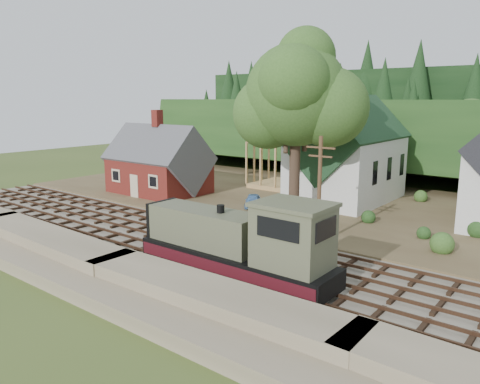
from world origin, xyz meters
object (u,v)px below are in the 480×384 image
Objects in this scene: locomotive at (241,244)px; patio_set at (122,174)px; car_green at (125,180)px; car_blue at (253,201)px.

locomotive is 29.20m from patio_set.
locomotive is 5.66× the size of patio_set.
car_green is 1.49× the size of patio_set.
car_blue is 1.57× the size of patio_set.
car_green is 4.02m from patio_set.
patio_set reaches higher than car_green.
locomotive is at bearing -24.58° from patio_set.
patio_set is at bearing 155.42° from locomotive.
car_blue reaches higher than car_green.
locomotive reaches higher than patio_set.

